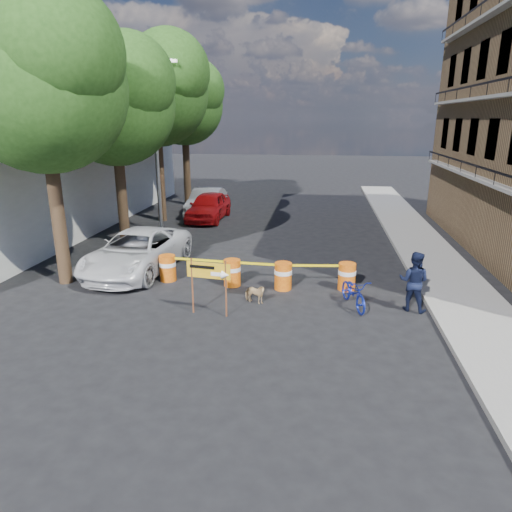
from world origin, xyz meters
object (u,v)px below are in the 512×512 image
(bicycle, at_px, (355,279))
(sedan_silver, at_px, (207,201))
(detour_sign, at_px, (214,275))
(pedestrian, at_px, (414,281))
(barrel_far_left, at_px, (168,267))
(barrel_mid_left, at_px, (232,272))
(sedan_red, at_px, (209,206))
(barrel_mid_right, at_px, (283,275))
(barrel_far_right, at_px, (347,276))
(suv_white, at_px, (137,252))
(dog, at_px, (255,294))

(bicycle, relative_size, sedan_silver, 0.39)
(detour_sign, bearing_deg, pedestrian, 19.06)
(barrel_far_left, xyz_separation_m, barrel_mid_left, (2.30, -0.18, 0.00))
(sedan_red, bearing_deg, barrel_mid_left, -70.59)
(barrel_mid_left, relative_size, sedan_red, 0.20)
(bicycle, height_order, sedan_red, bicycle)
(detour_sign, bearing_deg, sedan_silver, 112.03)
(barrel_mid_left, height_order, barrel_mid_right, same)
(barrel_far_right, height_order, suv_white, suv_white)
(barrel_mid_left, distance_m, detour_sign, 2.56)
(suv_white, xyz_separation_m, sedan_silver, (0.00, 10.54, 0.00))
(barrel_mid_right, bearing_deg, pedestrian, -17.04)
(barrel_mid_left, distance_m, pedestrian, 5.75)
(barrel_mid_right, distance_m, detour_sign, 3.03)
(sedan_red, bearing_deg, suv_white, -91.43)
(suv_white, bearing_deg, dog, -22.39)
(barrel_far_right, bearing_deg, dog, -151.04)
(barrel_mid_left, xyz_separation_m, barrel_far_right, (3.78, 0.14, 0.00))
(barrel_mid_right, height_order, dog, barrel_mid_right)
(suv_white, xyz_separation_m, sedan_red, (0.48, 9.04, 0.01))
(pedestrian, xyz_separation_m, sedan_red, (-8.82, 11.34, -0.13))
(barrel_mid_left, bearing_deg, dog, -55.94)
(barrel_mid_left, xyz_separation_m, suv_white, (-3.71, 1.01, 0.27))
(barrel_far_right, distance_m, suv_white, 7.55)
(sedan_silver, bearing_deg, barrel_far_right, -56.43)
(sedan_red, height_order, sedan_silver, sedan_red)
(pedestrian, xyz_separation_m, sedan_silver, (-9.30, 12.84, -0.14))
(detour_sign, xyz_separation_m, bicycle, (3.96, 1.17, -0.32))
(barrel_far_left, distance_m, barrel_mid_right, 4.03)
(barrel_far_left, distance_m, suv_white, 1.66)
(barrel_mid_right, height_order, suv_white, suv_white)
(suv_white, bearing_deg, barrel_far_left, -25.30)
(barrel_mid_right, relative_size, pedestrian, 0.51)
(barrel_far_left, distance_m, bicycle, 6.40)
(barrel_far_right, distance_m, pedestrian, 2.34)
(barrel_far_left, bearing_deg, pedestrian, -10.57)
(sedan_red, bearing_deg, barrel_far_right, -53.12)
(suv_white, height_order, sedan_red, sedan_red)
(barrel_far_right, xyz_separation_m, suv_white, (-7.49, 0.87, 0.27))
(barrel_far_left, relative_size, barrel_mid_left, 1.00)
(detour_sign, bearing_deg, dog, 53.15)
(barrel_mid_left, xyz_separation_m, dog, (0.96, -1.42, -0.17))
(dog, bearing_deg, barrel_mid_left, 53.52)
(barrel_mid_right, relative_size, suv_white, 0.17)
(pedestrian, distance_m, suv_white, 9.58)
(dog, bearing_deg, bicycle, -67.97)
(barrel_far_left, distance_m, sedan_red, 9.92)
(detour_sign, distance_m, dog, 1.70)
(barrel_mid_right, bearing_deg, suv_white, 168.41)
(bicycle, xyz_separation_m, sedan_silver, (-7.62, 12.84, -0.13))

